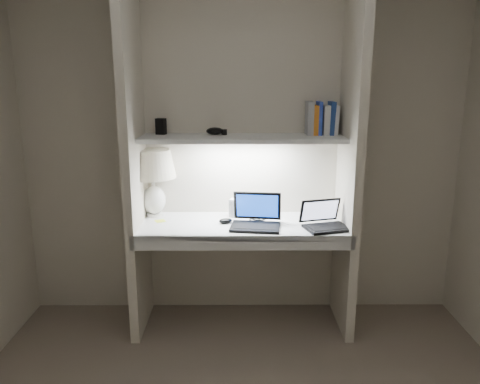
{
  "coord_description": "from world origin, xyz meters",
  "views": [
    {
      "loc": [
        -0.03,
        -1.89,
        1.76
      ],
      "look_at": [
        -0.02,
        1.05,
        1.04
      ],
      "focal_mm": 35.0,
      "sensor_mm": 36.0,
      "label": 1
    }
  ],
  "objects_px": {
    "book_row": "(321,119)",
    "laptop_netbook": "(324,221)",
    "laptop_main": "(256,219)",
    "table_lamp": "(153,172)",
    "speaker": "(236,208)"
  },
  "relations": [
    {
      "from": "table_lamp",
      "to": "book_row",
      "type": "distance_m",
      "value": 1.26
    },
    {
      "from": "book_row",
      "to": "laptop_netbook",
      "type": "bearing_deg",
      "value": -90.81
    },
    {
      "from": "laptop_netbook",
      "to": "table_lamp",
      "type": "bearing_deg",
      "value": 151.35
    },
    {
      "from": "table_lamp",
      "to": "laptop_main",
      "type": "relative_size",
      "value": 1.36
    },
    {
      "from": "laptop_netbook",
      "to": "speaker",
      "type": "relative_size",
      "value": 2.57
    },
    {
      "from": "book_row",
      "to": "laptop_main",
      "type": "bearing_deg",
      "value": -150.9
    },
    {
      "from": "laptop_netbook",
      "to": "speaker",
      "type": "bearing_deg",
      "value": 141.62
    },
    {
      "from": "laptop_main",
      "to": "laptop_netbook",
      "type": "xyz_separation_m",
      "value": [
        0.46,
        -0.03,
        -0.01
      ]
    },
    {
      "from": "laptop_main",
      "to": "laptop_netbook",
      "type": "bearing_deg",
      "value": 3.25
    },
    {
      "from": "speaker",
      "to": "laptop_netbook",
      "type": "bearing_deg",
      "value": -2.44
    },
    {
      "from": "laptop_main",
      "to": "laptop_netbook",
      "type": "relative_size",
      "value": 1.06
    },
    {
      "from": "laptop_netbook",
      "to": "book_row",
      "type": "bearing_deg",
      "value": 73.37
    },
    {
      "from": "laptop_main",
      "to": "book_row",
      "type": "distance_m",
      "value": 0.84
    },
    {
      "from": "speaker",
      "to": "laptop_main",
      "type": "bearing_deg",
      "value": -37.58
    },
    {
      "from": "table_lamp",
      "to": "speaker",
      "type": "distance_m",
      "value": 0.66
    }
  ]
}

